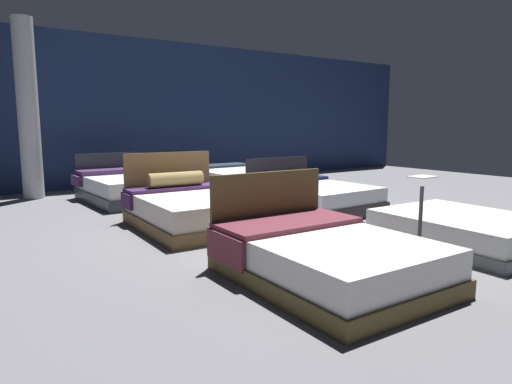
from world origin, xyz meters
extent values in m
cube|color=slate|center=(0.00, 0.00, -0.01)|extent=(18.00, 18.00, 0.02)
cube|color=navy|center=(0.00, 5.21, 1.75)|extent=(18.00, 0.06, 3.50)
cube|color=brown|center=(-1.12, -2.57, 0.08)|extent=(1.55, 2.02, 0.17)
cube|color=white|center=(-1.12, -2.57, 0.30)|extent=(1.49, 1.96, 0.26)
cube|color=brown|center=(-1.10, -1.57, 0.48)|extent=(1.43, 0.06, 0.96)
cube|color=brown|center=(-1.11, -1.94, 0.46)|extent=(1.51, 0.70, 0.05)
cube|color=brown|center=(-1.86, -1.92, 0.29)|extent=(0.06, 0.67, 0.29)
cube|color=brown|center=(-0.36, -1.95, 0.29)|extent=(0.06, 0.67, 0.29)
cube|color=#4E5659|center=(1.18, -2.52, 0.07)|extent=(1.57, 1.95, 0.14)
cube|color=silver|center=(1.18, -2.52, 0.26)|extent=(1.51, 1.89, 0.24)
cube|color=brown|center=(-1.13, 0.16, 0.09)|extent=(1.58, 2.02, 0.18)
cube|color=silver|center=(-1.13, 0.16, 0.32)|extent=(1.51, 1.96, 0.28)
cube|color=brown|center=(-1.10, 1.14, 0.52)|extent=(1.43, 0.09, 1.03)
cube|color=#3E224F|center=(-1.11, 0.90, 0.49)|extent=(1.51, 0.48, 0.05)
cube|color=#3E224F|center=(-1.86, 0.92, 0.35)|extent=(0.07, 0.43, 0.22)
cube|color=#3E224F|center=(-0.35, 0.87, 0.35)|extent=(0.07, 0.43, 0.22)
cylinder|color=olive|center=(-1.11, 0.86, 0.63)|extent=(0.87, 0.25, 0.22)
cube|color=black|center=(1.17, 0.22, 0.10)|extent=(1.60, 2.04, 0.21)
cube|color=silver|center=(1.17, 0.22, 0.33)|extent=(1.54, 1.98, 0.24)
cube|color=black|center=(1.13, 1.22, 0.43)|extent=(1.45, 0.08, 0.85)
cube|color=#111844|center=(1.14, 0.91, 0.47)|extent=(1.54, 0.60, 0.06)
cube|color=#111844|center=(0.38, 0.89, 0.30)|extent=(0.08, 0.55, 0.30)
cube|color=#111844|center=(1.91, 0.94, 0.30)|extent=(0.08, 0.55, 0.30)
cube|color=#283139|center=(-1.16, 2.93, 0.11)|extent=(1.53, 2.11, 0.21)
cube|color=silver|center=(-1.16, 2.93, 0.35)|extent=(1.47, 2.05, 0.27)
cube|color=#283139|center=(-1.20, 3.96, 0.44)|extent=(1.37, 0.09, 0.88)
cube|color=#44284F|center=(-1.19, 3.67, 0.52)|extent=(1.45, 0.56, 0.09)
cube|color=#44284F|center=(-1.93, 3.65, 0.38)|extent=(0.11, 0.51, 0.20)
cube|color=#44284F|center=(-0.45, 3.70, 0.38)|extent=(0.11, 0.51, 0.20)
cube|color=#2D312D|center=(1.23, 2.98, 0.09)|extent=(1.73, 2.06, 0.17)
cube|color=silver|center=(1.23, 2.98, 0.33)|extent=(1.66, 2.00, 0.31)
cube|color=#223039|center=(1.19, 3.66, 0.51)|extent=(1.64, 0.65, 0.05)
cube|color=#223039|center=(0.38, 3.61, 0.36)|extent=(0.08, 0.57, 0.26)
cube|color=#223039|center=(2.00, 3.70, 0.36)|extent=(0.08, 0.57, 0.26)
cylinder|color=#3F3F44|center=(0.00, -2.73, 0.01)|extent=(0.24, 0.24, 0.02)
cylinder|color=#3F3F44|center=(0.00, -2.73, 0.42)|extent=(0.04, 0.04, 0.84)
cube|color=white|center=(0.00, -2.73, 0.94)|extent=(0.28, 0.20, 0.01)
cylinder|color=silver|center=(-2.60, 4.38, 1.75)|extent=(0.39, 0.39, 3.50)
camera|label=1|loc=(-4.00, -5.56, 1.47)|focal=31.83mm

